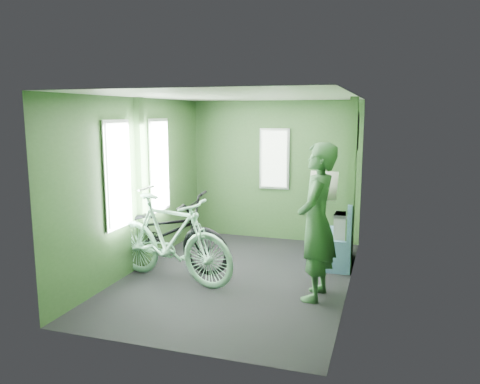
{
  "coord_description": "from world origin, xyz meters",
  "views": [
    {
      "loc": [
        1.79,
        -5.52,
        2.1
      ],
      "look_at": [
        0.0,
        0.1,
        1.1
      ],
      "focal_mm": 35.0,
      "sensor_mm": 36.0,
      "label": 1
    }
  ],
  "objects_px": {
    "bicycle_black": "(163,269)",
    "bicycle_mint": "(171,281)",
    "passenger": "(317,222)",
    "waste_box": "(343,242)",
    "bench_seat": "(336,245)"
  },
  "relations": [
    {
      "from": "bicycle_mint",
      "to": "bicycle_black",
      "type": "bearing_deg",
      "value": 51.51
    },
    {
      "from": "passenger",
      "to": "bicycle_black",
      "type": "bearing_deg",
      "value": -95.72
    },
    {
      "from": "waste_box",
      "to": "bicycle_black",
      "type": "bearing_deg",
      "value": -162.33
    },
    {
      "from": "waste_box",
      "to": "bench_seat",
      "type": "xyz_separation_m",
      "value": [
        -0.11,
        0.21,
        -0.11
      ]
    },
    {
      "from": "bicycle_black",
      "to": "bench_seat",
      "type": "bearing_deg",
      "value": -59.1
    },
    {
      "from": "bicycle_black",
      "to": "bicycle_mint",
      "type": "xyz_separation_m",
      "value": [
        0.3,
        -0.38,
        0.0
      ]
    },
    {
      "from": "bicycle_black",
      "to": "passenger",
      "type": "height_order",
      "value": "passenger"
    },
    {
      "from": "bicycle_mint",
      "to": "passenger",
      "type": "bearing_deg",
      "value": -76.14
    },
    {
      "from": "bicycle_black",
      "to": "bicycle_mint",
      "type": "bearing_deg",
      "value": -134.04
    },
    {
      "from": "passenger",
      "to": "bench_seat",
      "type": "xyz_separation_m",
      "value": [
        0.09,
        1.31,
        -0.62
      ]
    },
    {
      "from": "passenger",
      "to": "waste_box",
      "type": "distance_m",
      "value": 1.23
    },
    {
      "from": "bicycle_black",
      "to": "passenger",
      "type": "xyz_separation_m",
      "value": [
        2.12,
        -0.36,
        0.89
      ]
    },
    {
      "from": "bicycle_black",
      "to": "bicycle_mint",
      "type": "distance_m",
      "value": 0.49
    },
    {
      "from": "waste_box",
      "to": "bench_seat",
      "type": "height_order",
      "value": "bench_seat"
    },
    {
      "from": "bicycle_mint",
      "to": "bench_seat",
      "type": "distance_m",
      "value": 2.34
    }
  ]
}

